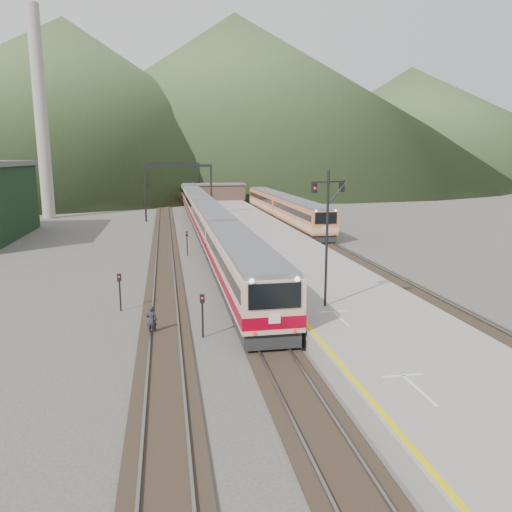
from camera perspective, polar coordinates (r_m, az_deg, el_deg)
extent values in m
plane|color=#47423D|center=(19.76, 4.92, -15.95)|extent=(400.00, 400.00, 0.00)
cube|color=black|center=(57.82, -5.48, 2.30)|extent=(2.60, 200.00, 0.12)
cube|color=slate|center=(57.75, -6.19, 2.37)|extent=(0.10, 200.00, 0.14)
cube|color=slate|center=(57.87, -4.77, 2.42)|extent=(0.10, 200.00, 0.14)
cube|color=black|center=(57.63, -10.44, 2.13)|extent=(2.60, 200.00, 0.12)
cube|color=slate|center=(57.62, -11.16, 2.20)|extent=(0.10, 200.00, 0.14)
cube|color=slate|center=(57.62, -9.73, 2.25)|extent=(0.10, 200.00, 0.14)
cube|color=black|center=(59.87, 5.57, 2.60)|extent=(2.60, 200.00, 0.12)
cube|color=slate|center=(59.66, 4.90, 2.68)|extent=(0.10, 200.00, 0.14)
cube|color=slate|center=(60.06, 6.23, 2.71)|extent=(0.10, 200.00, 0.14)
cube|color=gray|center=(56.54, 0.36, 2.60)|extent=(8.00, 100.00, 1.00)
cube|color=black|center=(72.16, -12.56, 7.01)|extent=(0.25, 0.25, 8.00)
cube|color=black|center=(72.40, -5.13, 7.24)|extent=(0.25, 0.25, 8.00)
cube|color=black|center=(71.96, -8.93, 10.16)|extent=(9.30, 0.22, 0.35)
cube|color=black|center=(97.10, -12.03, 8.06)|extent=(0.25, 0.25, 8.00)
cube|color=black|center=(97.28, -6.49, 8.24)|extent=(0.25, 0.25, 8.00)
cube|color=black|center=(96.95, -9.33, 10.40)|extent=(9.30, 0.22, 0.35)
cylinder|color=#9E998E|center=(81.02, -23.36, 14.61)|extent=(1.80, 1.80, 30.00)
cube|color=brown|center=(95.72, -4.10, 7.27)|extent=(9.00, 4.00, 2.80)
cube|color=slate|center=(95.62, -4.11, 8.20)|extent=(9.40, 4.40, 0.30)
cone|color=#354A29|center=(210.96, -20.72, 16.27)|extent=(180.00, 180.00, 60.00)
cone|color=#354A29|center=(250.98, -2.38, 17.77)|extent=(220.00, 220.00, 75.00)
cone|color=#354A29|center=(254.78, 17.05, 14.38)|extent=(160.00, 160.00, 50.00)
cube|color=tan|center=(32.48, -1.68, -1.12)|extent=(2.99, 20.13, 3.65)
cube|color=tan|center=(52.68, -5.06, 3.62)|extent=(2.99, 20.13, 3.65)
cube|color=tan|center=(73.11, -6.57, 5.73)|extent=(2.99, 20.13, 3.65)
cube|color=tan|center=(93.63, -7.42, 6.91)|extent=(2.99, 20.13, 3.65)
cube|color=tan|center=(114.19, -7.97, 7.66)|extent=(2.99, 20.13, 3.65)
cube|color=#D6743D|center=(61.22, 5.17, 4.60)|extent=(2.84, 19.11, 3.47)
cube|color=#D6743D|center=(80.19, 1.44, 6.21)|extent=(2.84, 19.11, 3.47)
cylinder|color=black|center=(26.95, 8.10, 1.86)|extent=(0.14, 0.14, 7.34)
cube|color=black|center=(26.63, 8.28, 8.39)|extent=(2.10, 0.78, 0.07)
cube|color=black|center=(26.11, 6.68, 7.71)|extent=(0.29, 0.25, 0.50)
cube|color=black|center=(27.20, 9.78, 7.77)|extent=(0.29, 0.25, 0.50)
cylinder|color=black|center=(25.51, -6.12, -7.13)|extent=(0.10, 0.10, 2.00)
cube|color=black|center=(25.20, -6.17, -4.87)|extent=(0.25, 0.21, 0.45)
cylinder|color=black|center=(46.65, -7.88, 1.25)|extent=(0.10, 0.10, 2.00)
cube|color=black|center=(46.48, -7.91, 2.53)|extent=(0.23, 0.18, 0.45)
cylinder|color=black|center=(30.70, -15.27, -4.29)|extent=(0.10, 0.10, 2.00)
cube|color=black|center=(30.44, -15.38, -2.39)|extent=(0.24, 0.19, 0.45)
imported|color=#222330|center=(26.48, -11.85, -7.17)|extent=(0.58, 0.41, 1.52)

